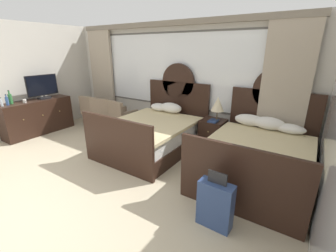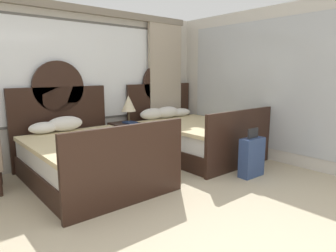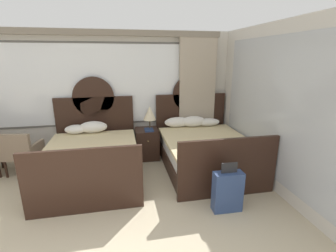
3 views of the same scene
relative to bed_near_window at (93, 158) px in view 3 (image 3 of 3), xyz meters
name	(u,v)px [view 3 (image 3 of 3)]	position (x,y,z in m)	size (l,w,h in m)	color
wall_back_window	(86,93)	(-0.16, 1.09, 1.05)	(6.32, 0.22, 2.70)	beige
wall_right_mirror	(287,112)	(3.03, -1.13, 0.98)	(0.08, 4.49, 2.70)	beige
bed_near_window	(93,158)	(0.00, 0.00, 0.00)	(1.63, 2.15, 1.76)	black
bed_near_mirror	(204,149)	(2.15, 0.01, 0.01)	(1.63, 2.15, 1.76)	black
nightstand_between_beds	(147,144)	(1.08, 0.68, -0.04)	(0.49, 0.51, 0.66)	black
table_lamp_on_nightstand	(150,113)	(1.15, 0.66, 0.63)	(0.27, 0.27, 0.51)	brown
book_on_nightstand	(149,130)	(1.12, 0.58, 0.30)	(0.18, 0.26, 0.03)	navy
armchair_by_window_left	(21,151)	(-1.32, 0.39, 0.10)	(0.66, 0.66, 0.85)	#84705B
suitcase_on_floor	(227,191)	(1.99, -1.44, -0.07)	(0.42, 0.19, 0.75)	navy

